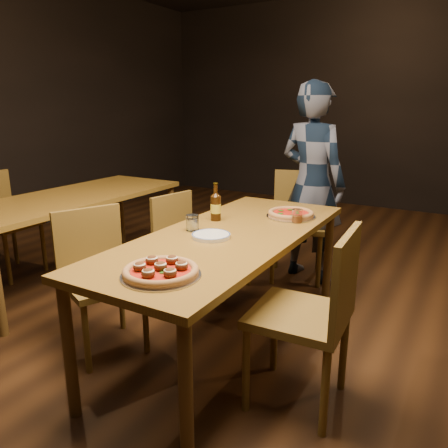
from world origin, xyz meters
The scene contains 16 objects.
ground centered at (0.00, 0.00, 0.00)m, with size 9.00×9.00×0.00m, color black.
room_shell centered at (0.00, 0.00, 1.86)m, with size 9.00×9.00×9.00m.
table_main centered at (0.00, 0.00, 0.68)m, with size 0.80×2.00×0.75m.
table_left centered at (-1.70, 0.30, 0.68)m, with size 0.80×2.00×0.75m.
chair_main_nw centered at (-0.64, -0.41, 0.46)m, with size 0.43×0.43×0.92m, color brown, non-canonical shape.
chair_main_sw centered at (-0.56, 0.41, 0.44)m, with size 0.41×0.41×0.87m, color brown, non-canonical shape.
chair_main_e centered at (0.56, -0.28, 0.49)m, with size 0.46×0.46×0.98m, color brown, non-canonical shape.
chair_end centered at (-0.05, 1.30, 0.48)m, with size 0.45×0.45×0.97m, color brown, non-canonical shape.
chair_nbr_left centered at (-2.30, 0.09, 0.48)m, with size 0.45×0.45×0.95m, color brown, non-canonical shape.
pizza_meatball centered at (0.07, -0.73, 0.77)m, with size 0.36×0.36×0.07m.
pizza_margherita centered at (0.17, 0.56, 0.77)m, with size 0.33×0.33×0.04m.
plate_stack centered at (-0.04, -0.12, 0.76)m, with size 0.22×0.22×0.02m, color white.
beer_bottle centered at (-0.22, 0.22, 0.84)m, with size 0.07×0.07×0.24m.
water_glass centered at (-0.22, -0.06, 0.80)m, with size 0.08×0.08×0.10m, color white.
amber_glass centered at (0.26, 0.44, 0.79)m, with size 0.07×0.07×0.09m, color #9E4911.
diner centered at (0.04, 1.37, 0.84)m, with size 0.61×0.40×1.68m, color black.
Camera 1 is at (1.23, -2.16, 1.50)m, focal length 35.00 mm.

